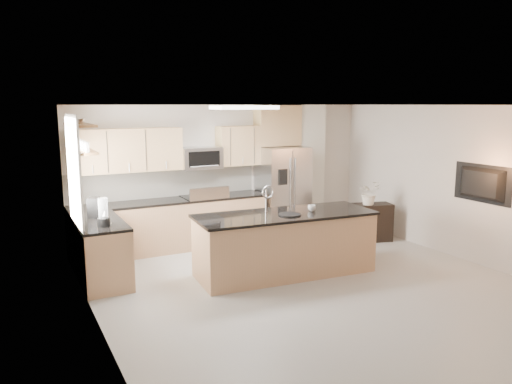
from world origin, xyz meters
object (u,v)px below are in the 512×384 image
bowl (76,120)px  television (479,184)px  blender (103,214)px  coffee_maker (94,208)px  range (204,220)px  credenza (368,222)px  platter (290,215)px  cup (312,208)px  microwave (201,158)px  refrigerator (282,192)px  island (285,243)px  kettle (105,217)px  flower_vase (369,187)px

bowl → television: 6.35m
blender → coffee_maker: (-0.02, 0.64, -0.03)m
range → credenza: 3.14m
platter → blender: 2.70m
cup → television: 2.74m
microwave → platter: microwave is taller
refrigerator → blender: size_ratio=4.40×
range → island: (0.52, -2.07, 0.01)m
bowl → range: bearing=16.2°
microwave → credenza: 3.43m
kettle → refrigerator: bearing=19.0°
credenza → television: 2.27m
platter → kettle: (-2.54, 0.90, 0.05)m
platter → bowl: bowl is taller
cup → platter: cup is taller
range → island: size_ratio=0.40×
blender → television: (5.58, -1.65, 0.25)m
credenza → cup: 2.24m
blender → bowl: 1.53m
island → microwave: bearing=107.9°
cup → coffee_maker: (-3.07, 1.28, 0.06)m
cup → refrigerator: bearing=71.8°
microwave → flower_vase: 3.22m
microwave → coffee_maker: size_ratio=2.48×
platter → flower_vase: 2.56m
kettle → flower_vase: 4.90m
range → television: 4.78m
range → coffee_maker: bearing=-158.3°
refrigerator → island: size_ratio=0.62×
platter → television: size_ratio=0.32×
refrigerator → range: bearing=178.4°
credenza → bowl: bowl is taller
range → flower_vase: bearing=-23.0°
refrigerator → platter: size_ratio=5.25×
kettle → television: (5.54, -1.80, 0.33)m
refrigerator → flower_vase: bearing=-44.0°
range → cup: size_ratio=9.23×
credenza → coffee_maker: size_ratio=2.96×
range → television: size_ratio=1.06×
island → credenza: (2.38, 0.90, -0.12)m
kettle → coffee_maker: bearing=98.3°
refrigerator → coffee_maker: refrigerator is taller
platter → cup: bearing=11.4°
microwave → island: 2.53m
microwave → flower_vase: bearing=-25.1°
television → platter: bearing=73.1°
television → flower_vase: bearing=18.5°
platter → range: bearing=103.2°
microwave → bowl: size_ratio=2.30×
microwave → cup: (0.98, -2.24, -0.62)m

